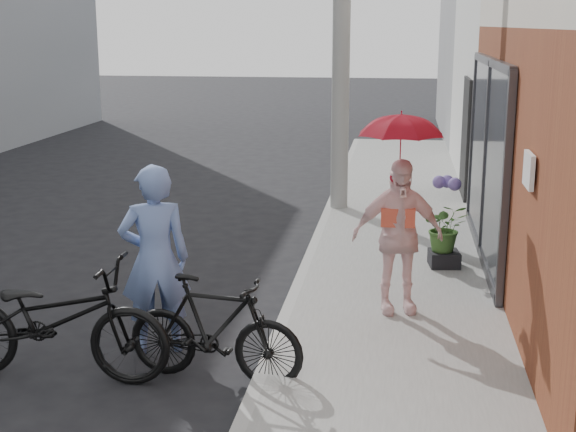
% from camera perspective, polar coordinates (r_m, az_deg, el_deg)
% --- Properties ---
extents(ground, '(80.00, 80.00, 0.00)m').
position_cam_1_polar(ground, '(7.71, -8.27, -9.86)').
color(ground, black).
rests_on(ground, ground).
extents(sidewalk, '(2.20, 24.00, 0.12)m').
position_cam_1_polar(sidewalk, '(9.27, 7.88, -5.36)').
color(sidewalk, gray).
rests_on(sidewalk, ground).
extents(curb, '(0.12, 24.00, 0.12)m').
position_cam_1_polar(curb, '(9.34, 0.72, -5.09)').
color(curb, '#9E9E99').
rests_on(curb, ground).
extents(officer, '(0.77, 0.64, 1.80)m').
position_cam_1_polar(officer, '(7.57, -9.45, -3.07)').
color(officer, '#667DB6').
rests_on(officer, ground).
extents(bike_left, '(2.09, 0.73, 1.10)m').
position_cam_1_polar(bike_left, '(7.28, -16.37, -7.09)').
color(bike_left, black).
rests_on(bike_left, ground).
extents(bike_right, '(1.64, 0.66, 0.96)m').
position_cam_1_polar(bike_right, '(7.00, -5.24, -8.03)').
color(bike_right, black).
rests_on(bike_right, ground).
extents(kimono_woman, '(1.01, 0.60, 1.61)m').
position_cam_1_polar(kimono_woman, '(8.28, 7.79, -1.43)').
color(kimono_woman, '#F5CECE').
rests_on(kimono_woman, sidewalk).
extents(parasol, '(0.83, 0.83, 0.73)m').
position_cam_1_polar(parasol, '(8.06, 8.06, 6.62)').
color(parasol, red).
rests_on(parasol, kimono_woman).
extents(planter, '(0.40, 0.40, 0.19)m').
position_cam_1_polar(planter, '(10.10, 11.04, -2.99)').
color(planter, black).
rests_on(planter, sidewalk).
extents(potted_plant, '(0.55, 0.48, 0.61)m').
position_cam_1_polar(potted_plant, '(9.99, 11.14, -0.79)').
color(potted_plant, '#386026').
rests_on(potted_plant, planter).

